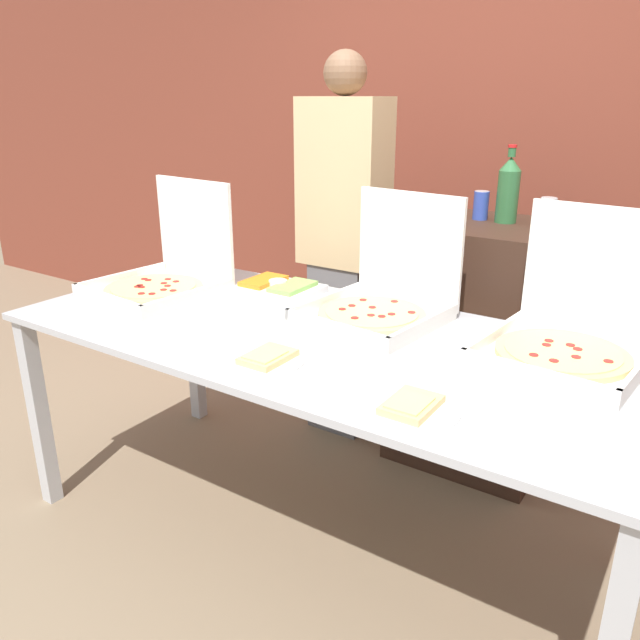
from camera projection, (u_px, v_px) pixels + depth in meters
name	position (u px, v px, depth m)	size (l,w,h in m)	color
ground_plane	(320.00, 534.00, 2.45)	(16.00, 16.00, 0.00)	#847056
brick_wall_behind	(497.00, 141.00, 3.31)	(10.00, 0.06, 2.80)	brown
buffet_table	(320.00, 356.00, 2.20)	(2.26, 0.99, 0.85)	#B7BABF
pizza_box_near_right	(164.00, 274.00, 2.59)	(0.50, 0.51, 0.45)	silver
pizza_box_near_left	(381.00, 298.00, 2.29)	(0.50, 0.51, 0.45)	silver
pizza_box_far_left	(571.00, 333.00, 1.95)	(0.50, 0.51, 0.46)	silver
paper_plate_front_center	(411.00, 407.00, 1.63)	(0.26, 0.26, 0.03)	white
paper_plate_front_right	(268.00, 358.00, 1.93)	(0.23, 0.23, 0.03)	white
veggie_tray	(278.00, 287.00, 2.61)	(0.34, 0.25, 0.05)	white
sideboard_podium	(479.00, 344.00, 2.85)	(0.67, 0.59, 1.11)	#382319
soda_bottle	(508.00, 189.00, 2.63)	(0.09, 0.09, 0.32)	#2D6638
soda_can_silver	(547.00, 213.00, 2.55)	(0.07, 0.07, 0.12)	silver
soda_can_colored	(481.00, 205.00, 2.72)	(0.07, 0.07, 0.12)	#334CB2
person_guest_plaid	(343.00, 247.00, 2.95)	(0.40, 0.22, 1.81)	slate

